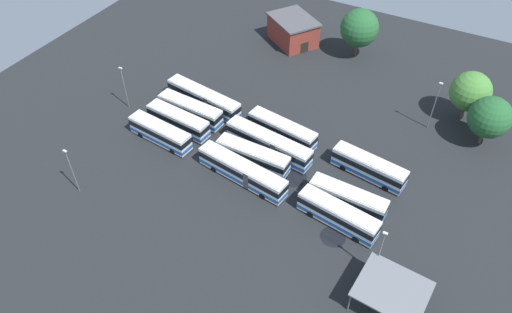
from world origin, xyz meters
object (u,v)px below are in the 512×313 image
(bus_row2_slot1, at_px, (190,110))
(bus_row0_slot2, at_px, (348,199))
(tree_northeast, at_px, (471,92))
(bus_row1_slot1, at_px, (269,143))
(bus_row0_slot0, at_px, (369,167))
(bus_row2_slot2, at_px, (178,121))
(lamp_post_mid_lot, at_px, (72,169))
(bus_row1_slot3, at_px, (243,172))
(tree_north_edge, at_px, (359,28))
(tree_east_edge, at_px, (490,117))
(bus_row1_slot0, at_px, (282,130))
(bus_row2_slot0, at_px, (204,99))
(lamp_post_by_building, at_px, (124,86))
(maintenance_shelter, at_px, (392,289))
(depot_building, at_px, (293,30))
(bus_row1_slot2, at_px, (253,156))
(bus_row2_slot3, at_px, (160,133))
(lamp_post_near_entrance, at_px, (435,104))
(lamp_post_far_corner, at_px, (380,251))
(bus_row0_slot3, at_px, (338,215))

(bus_row2_slot1, bearing_deg, bus_row0_slot2, 168.95)
(bus_row2_slot1, distance_m, tree_northeast, 45.63)
(bus_row1_slot1, bearing_deg, bus_row0_slot0, -170.82)
(bus_row2_slot2, xyz_separation_m, tree_northeast, (-40.05, -25.11, 3.72))
(bus_row1_slot1, height_order, lamp_post_mid_lot, lamp_post_mid_lot)
(bus_row1_slot3, height_order, tree_northeast, tree_northeast)
(bus_row2_slot1, bearing_deg, tree_north_edge, -118.67)
(bus_row1_slot3, relative_size, tree_east_edge, 1.73)
(bus_row1_slot0, height_order, bus_row2_slot1, same)
(bus_row0_slot0, relative_size, bus_row1_slot3, 0.78)
(bus_row1_slot1, xyz_separation_m, bus_row2_slot0, (15.03, -4.76, 0.00))
(bus_row0_slot2, xyz_separation_m, bus_row1_slot1, (14.69, -4.78, 0.00))
(bus_row2_slot1, relative_size, tree_east_edge, 1.38)
(bus_row0_slot0, xyz_separation_m, bus_row1_slot3, (15.74, 9.67, 0.00))
(lamp_post_by_building, bearing_deg, maintenance_shelter, 163.61)
(bus_row0_slot0, distance_m, depot_building, 39.26)
(bus_row1_slot2, xyz_separation_m, bus_row1_slot3, (-0.26, 3.55, 0.00))
(bus_row1_slot3, bearing_deg, tree_northeast, -129.81)
(bus_row2_slot0, bearing_deg, bus_row2_slot3, 83.82)
(bus_row1_slot2, distance_m, bus_row2_slot1, 15.27)
(bus_row1_slot0, bearing_deg, bus_row2_slot2, 20.67)
(lamp_post_mid_lot, bearing_deg, bus_row2_slot0, -101.43)
(bus_row0_slot2, relative_size, tree_east_edge, 1.28)
(tree_north_edge, bearing_deg, bus_row2_slot2, 63.42)
(bus_row1_slot1, height_order, tree_northeast, tree_northeast)
(tree_north_edge, bearing_deg, bus_row1_slot2, 85.48)
(tree_north_edge, distance_m, tree_east_edge, 30.32)
(tree_northeast, bearing_deg, bus_row2_slot1, 28.71)
(lamp_post_near_entrance, relative_size, lamp_post_far_corner, 1.12)
(bus_row1_slot0, xyz_separation_m, bus_row1_slot1, (0.40, 3.79, 0.00))
(maintenance_shelter, bearing_deg, bus_row2_slot1, -23.92)
(bus_row1_slot0, relative_size, tree_north_edge, 1.24)
(bus_row1_slot1, bearing_deg, bus_row2_slot0, -17.59)
(tree_east_edge, height_order, tree_northeast, tree_northeast)
(bus_row0_slot3, bearing_deg, tree_north_edge, -73.06)
(bus_row0_slot2, xyz_separation_m, lamp_post_mid_lot, (34.79, 15.57, 2.60))
(maintenance_shelter, bearing_deg, bus_row2_slot3, -14.50)
(bus_row0_slot2, bearing_deg, maintenance_shelter, 129.36)
(tree_north_edge, height_order, tree_northeast, tree_north_edge)
(lamp_post_near_entrance, height_order, tree_east_edge, lamp_post_near_entrance)
(tree_north_edge, bearing_deg, bus_row1_slot1, 86.35)
(bus_row1_slot1, xyz_separation_m, bus_row2_slot3, (16.19, 6.00, -0.00))
(tree_northeast, bearing_deg, depot_building, -13.75)
(bus_row2_slot3, relative_size, lamp_post_far_corner, 1.42)
(bus_row2_slot0, height_order, tree_north_edge, tree_north_edge)
(bus_row0_slot0, xyz_separation_m, bus_row1_slot1, (15.21, 2.46, 0.00))
(bus_row0_slot0, relative_size, lamp_post_near_entrance, 1.29)
(bus_row0_slot3, xyz_separation_m, bus_row1_slot1, (14.58, -8.07, 0.00))
(bus_row1_slot2, height_order, lamp_post_mid_lot, lamp_post_mid_lot)
(bus_row0_slot2, distance_m, bus_row2_slot1, 30.56)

